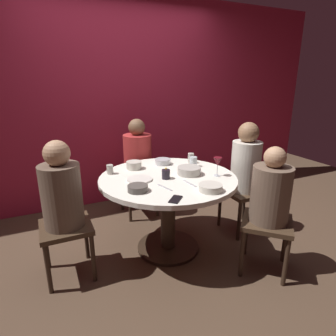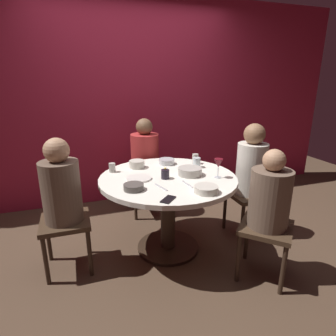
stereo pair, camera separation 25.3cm
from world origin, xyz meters
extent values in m
plane|color=#4C3828|center=(0.00, 0.00, 0.00)|extent=(8.00, 8.00, 0.00)
cube|color=maroon|center=(0.00, 1.42, 1.30)|extent=(6.00, 0.10, 2.60)
cylinder|color=silver|center=(0.00, 0.00, 0.73)|extent=(1.25, 1.25, 0.04)
cylinder|color=#332319|center=(0.00, 0.00, 0.36)|extent=(0.14, 0.14, 0.71)
cylinder|color=#2D2116|center=(0.00, 0.00, 0.01)|extent=(0.60, 0.60, 0.03)
cube|color=#3F2D1E|center=(-0.92, 0.00, 0.45)|extent=(0.40, 0.40, 0.04)
cylinder|color=brown|center=(-0.92, 0.00, 0.73)|extent=(0.31, 0.31, 0.51)
sphere|color=tan|center=(-0.92, 0.00, 1.07)|extent=(0.20, 0.20, 0.20)
cylinder|color=#332319|center=(-1.09, -0.17, 0.21)|extent=(0.04, 0.04, 0.43)
cylinder|color=#332319|center=(-0.75, -0.17, 0.21)|extent=(0.04, 0.04, 0.43)
cylinder|color=#332319|center=(-1.09, 0.17, 0.21)|extent=(0.04, 0.04, 0.43)
cylinder|color=#332319|center=(-0.75, 0.17, 0.21)|extent=(0.04, 0.04, 0.43)
cube|color=#3F2D1E|center=(0.00, 0.85, 0.45)|extent=(0.40, 0.40, 0.04)
cylinder|color=#B22D2D|center=(0.00, 0.85, 0.73)|extent=(0.33, 0.33, 0.52)
sphere|color=brown|center=(0.00, 0.85, 1.07)|extent=(0.19, 0.19, 0.19)
cylinder|color=#332319|center=(-0.17, 1.02, 0.21)|extent=(0.04, 0.04, 0.43)
cylinder|color=#332319|center=(-0.17, 0.68, 0.21)|extent=(0.04, 0.04, 0.43)
cylinder|color=#332319|center=(0.17, 1.02, 0.21)|extent=(0.04, 0.04, 0.43)
cylinder|color=#332319|center=(0.17, 0.68, 0.21)|extent=(0.04, 0.04, 0.43)
cube|color=#3F2D1E|center=(0.89, 0.00, 0.45)|extent=(0.40, 0.40, 0.04)
cylinder|color=beige|center=(0.89, 0.00, 0.73)|extent=(0.30, 0.30, 0.52)
sphere|color=#8C6647|center=(0.89, 0.00, 1.09)|extent=(0.21, 0.21, 0.21)
cylinder|color=#332319|center=(1.06, 0.17, 0.21)|extent=(0.04, 0.04, 0.43)
cylinder|color=#332319|center=(0.72, 0.17, 0.21)|extent=(0.04, 0.04, 0.43)
cylinder|color=#332319|center=(1.06, -0.17, 0.21)|extent=(0.04, 0.04, 0.43)
cylinder|color=#332319|center=(0.72, -0.17, 0.21)|extent=(0.04, 0.04, 0.43)
cube|color=#3F2D1E|center=(0.63, -0.63, 0.45)|extent=(0.57, 0.57, 0.04)
cylinder|color=brown|center=(0.63, -0.63, 0.71)|extent=(0.45, 0.45, 0.47)
sphere|color=tan|center=(0.63, -0.63, 1.02)|extent=(0.17, 0.17, 0.17)
cylinder|color=#332319|center=(0.87, -0.63, 0.21)|extent=(0.04, 0.04, 0.43)
cylinder|color=#332319|center=(0.63, -0.39, 0.21)|extent=(0.04, 0.04, 0.43)
cylinder|color=#332319|center=(0.63, -0.87, 0.21)|extent=(0.04, 0.04, 0.43)
cylinder|color=#332319|center=(0.39, -0.63, 0.21)|extent=(0.04, 0.04, 0.43)
cylinder|color=black|center=(-0.04, -0.05, 0.79)|extent=(0.07, 0.07, 0.08)
sphere|color=#F9D159|center=(-0.04, -0.05, 0.85)|extent=(0.02, 0.02, 0.02)
cylinder|color=silver|center=(0.41, -0.18, 0.76)|extent=(0.06, 0.06, 0.01)
cylinder|color=silver|center=(0.41, -0.18, 0.80)|extent=(0.01, 0.01, 0.09)
cone|color=maroon|center=(0.41, -0.18, 0.89)|extent=(0.08, 0.08, 0.08)
cylinder|color=silver|center=(-0.27, 0.02, 0.76)|extent=(0.22, 0.22, 0.01)
cube|color=black|center=(-0.17, -0.49, 0.76)|extent=(0.15, 0.15, 0.01)
cylinder|color=#B7B7BC|center=(0.11, 0.37, 0.78)|extent=(0.16, 0.16, 0.06)
cylinder|color=#4C4742|center=(-0.37, -0.22, 0.78)|extent=(0.16, 0.16, 0.05)
cylinder|color=#B2ADA3|center=(0.20, -0.03, 0.79)|extent=(0.22, 0.22, 0.07)
cylinder|color=beige|center=(0.16, -0.45, 0.78)|extent=(0.19, 0.19, 0.05)
cylinder|color=beige|center=(-0.21, 0.35, 0.79)|extent=(0.15, 0.15, 0.07)
cylinder|color=#B2ADA3|center=(0.40, 0.29, 0.81)|extent=(0.06, 0.06, 0.10)
cylinder|color=#B2ADA3|center=(-0.46, 0.29, 0.80)|extent=(0.06, 0.06, 0.09)
cylinder|color=silver|center=(0.36, 0.17, 0.80)|extent=(0.08, 0.08, 0.10)
cube|color=#B7B7BC|center=(0.09, -0.25, 0.76)|extent=(0.04, 0.18, 0.01)
cube|color=#B7B7BC|center=(-0.14, -0.24, 0.76)|extent=(0.06, 0.18, 0.01)
camera|label=1|loc=(-1.01, -2.20, 1.60)|focal=30.07mm
camera|label=2|loc=(-0.78, -2.29, 1.60)|focal=30.07mm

